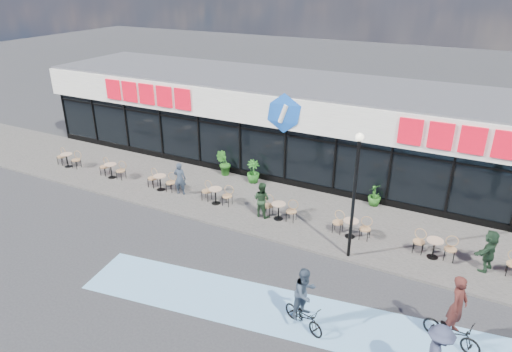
# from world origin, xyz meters

# --- Properties ---
(ground) EXTENTS (120.00, 120.00, 0.00)m
(ground) POSITION_xyz_m (0.00, 0.00, 0.00)
(ground) COLOR #28282B
(ground) RESTS_ON ground
(sidewalk) EXTENTS (44.00, 5.00, 0.10)m
(sidewalk) POSITION_xyz_m (0.00, 4.50, 0.05)
(sidewalk) COLOR #59554F
(sidewalk) RESTS_ON ground
(bike_lane) EXTENTS (14.17, 4.13, 0.01)m
(bike_lane) POSITION_xyz_m (4.00, -1.50, 0.01)
(bike_lane) COLOR #6FA6D1
(bike_lane) RESTS_ON ground
(building) EXTENTS (30.60, 6.57, 4.75)m
(building) POSITION_xyz_m (-0.00, 9.93, 2.34)
(building) COLOR black
(building) RESTS_ON ground
(lamp_post) EXTENTS (0.28, 0.28, 4.79)m
(lamp_post) POSITION_xyz_m (4.68, 2.30, 2.97)
(lamp_post) COLOR black
(lamp_post) RESTS_ON sidewalk
(bistro_set_0) EXTENTS (1.54, 0.62, 0.90)m
(bistro_set_0) POSITION_xyz_m (-11.32, 3.71, 0.56)
(bistro_set_0) COLOR tan
(bistro_set_0) RESTS_ON sidewalk
(bistro_set_1) EXTENTS (1.54, 0.62, 0.90)m
(bistro_set_1) POSITION_xyz_m (-8.18, 3.71, 0.56)
(bistro_set_1) COLOR tan
(bistro_set_1) RESTS_ON sidewalk
(bistro_set_2) EXTENTS (1.54, 0.62, 0.90)m
(bistro_set_2) POSITION_xyz_m (-5.05, 3.71, 0.56)
(bistro_set_2) COLOR tan
(bistro_set_2) RESTS_ON sidewalk
(bistro_set_3) EXTENTS (1.54, 0.62, 0.90)m
(bistro_set_3) POSITION_xyz_m (-1.92, 3.71, 0.56)
(bistro_set_3) COLOR tan
(bistro_set_3) RESTS_ON sidewalk
(bistro_set_4) EXTENTS (1.54, 0.62, 0.90)m
(bistro_set_4) POSITION_xyz_m (1.21, 3.71, 0.56)
(bistro_set_4) COLOR tan
(bistro_set_4) RESTS_ON sidewalk
(bistro_set_5) EXTENTS (1.54, 0.62, 0.90)m
(bistro_set_5) POSITION_xyz_m (4.35, 3.71, 0.56)
(bistro_set_5) COLOR tan
(bistro_set_5) RESTS_ON sidewalk
(bistro_set_6) EXTENTS (1.54, 0.62, 0.90)m
(bistro_set_6) POSITION_xyz_m (7.48, 3.71, 0.56)
(bistro_set_6) COLOR tan
(bistro_set_6) RESTS_ON sidewalk
(potted_plant_left) EXTENTS (0.90, 0.86, 1.29)m
(potted_plant_left) POSITION_xyz_m (-3.25, 6.55, 0.74)
(potted_plant_left) COLOR #245F1B
(potted_plant_left) RESTS_ON sidewalk
(potted_plant_mid) EXTENTS (0.89, 0.89, 1.15)m
(potted_plant_mid) POSITION_xyz_m (-1.48, 6.45, 0.67)
(potted_plant_mid) COLOR #1E5719
(potted_plant_mid) RESTS_ON sidewalk
(potted_plant_right) EXTENTS (0.76, 0.76, 1.03)m
(potted_plant_right) POSITION_xyz_m (4.52, 6.75, 0.61)
(potted_plant_right) COLOR #1F5117
(potted_plant_right) RESTS_ON sidewalk
(patron_left) EXTENTS (0.66, 0.52, 1.59)m
(patron_left) POSITION_xyz_m (-3.92, 3.70, 0.90)
(patron_left) COLOR #2B3644
(patron_left) RESTS_ON sidewalk
(patron_right) EXTENTS (0.83, 0.68, 1.57)m
(patron_right) POSITION_xyz_m (0.46, 3.53, 0.89)
(patron_right) COLOR #1B311B
(patron_right) RESTS_ON sidewalk
(pedestrian_a) EXTENTS (0.99, 1.53, 1.57)m
(pedestrian_a) POSITION_xyz_m (9.24, 3.67, 0.89)
(pedestrian_a) COLOR #1B311F
(pedestrian_a) RESTS_ON sidewalk
(cyclist_b) EXTENTS (1.77, 1.08, 2.30)m
(cyclist_b) POSITION_xyz_m (8.53, -0.58, 0.80)
(cyclist_b) COLOR black
(cyclist_b) RESTS_ON ground
(cyclist_c) EXTENTS (1.63, 1.12, 2.07)m
(cyclist_c) POSITION_xyz_m (4.55, -1.86, 0.86)
(cyclist_c) COLOR black
(cyclist_c) RESTS_ON ground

